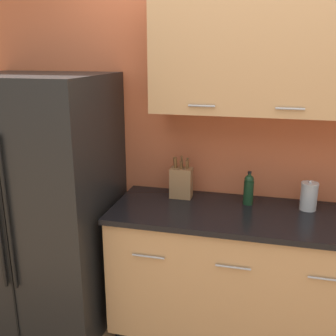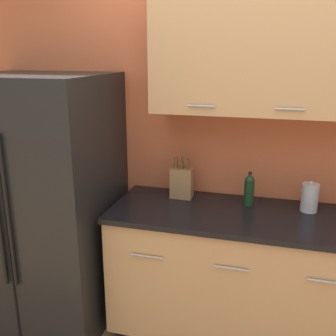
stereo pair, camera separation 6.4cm
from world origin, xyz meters
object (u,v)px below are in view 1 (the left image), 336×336
object	(u,v)px
knife_block	(181,182)
steel_canister	(309,196)
refrigerator	(42,203)
oil_bottle	(248,189)

from	to	relation	value
knife_block	steel_canister	distance (m)	0.82
knife_block	steel_canister	world-z (taller)	knife_block
refrigerator	steel_canister	size ratio (longest dim) A/B	8.94
refrigerator	knife_block	size ratio (longest dim) A/B	5.95
knife_block	refrigerator	bearing A→B (deg)	-164.80
refrigerator	oil_bottle	world-z (taller)	refrigerator
refrigerator	oil_bottle	bearing A→B (deg)	9.56
refrigerator	knife_block	bearing A→B (deg)	15.20
refrigerator	oil_bottle	distance (m)	1.40
oil_bottle	steel_canister	world-z (taller)	oil_bottle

